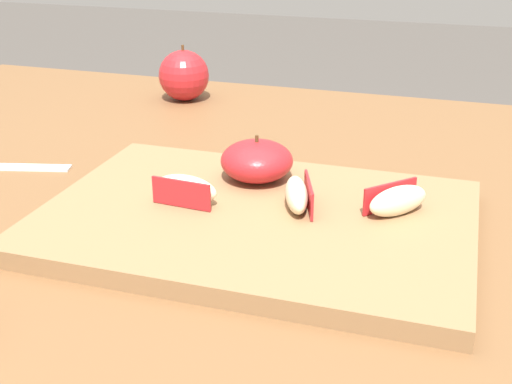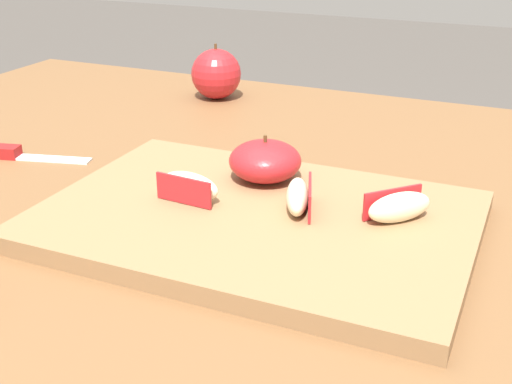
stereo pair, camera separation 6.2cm
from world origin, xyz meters
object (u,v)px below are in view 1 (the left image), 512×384
Objects in this scene: apple_wedge_middle at (298,195)px; apple_half_skin_up at (257,161)px; apple_wedge_back at (187,190)px; apple_wedge_near_knife at (397,200)px; cutting_board at (256,220)px; whole_apple_crimson at (184,75)px.

apple_half_skin_up is at bearing 135.57° from apple_wedge_middle.
apple_wedge_near_knife is (0.20, 0.04, 0.00)m from apple_wedge_back.
apple_wedge_back and apple_wedge_near_knife have the same top height.
apple_wedge_back is (-0.07, -0.00, 0.02)m from cutting_board.
apple_half_skin_up is 0.38m from whole_apple_crimson.
apple_wedge_back is at bearing -178.64° from cutting_board.
apple_half_skin_up is 1.12× the size of apple_wedge_middle.
whole_apple_crimson is (-0.24, 0.39, 0.03)m from cutting_board.
apple_wedge_back is 1.07× the size of apple_wedge_near_knife.
whole_apple_crimson reaches higher than apple_wedge_near_knife.
whole_apple_crimson is at bearing 113.51° from apple_wedge_back.
whole_apple_crimson is (-0.22, 0.32, -0.00)m from apple_half_skin_up.
apple_wedge_middle is 0.09m from apple_wedge_near_knife.
apple_wedge_middle is (0.04, 0.02, 0.02)m from cutting_board.
whole_apple_crimson is (-0.28, 0.37, 0.01)m from apple_wedge_middle.
apple_wedge_middle is 1.10× the size of apple_wedge_near_knife.
apple_wedge_back is (-0.05, -0.08, -0.01)m from apple_half_skin_up.
apple_wedge_back reaches higher than cutting_board.
apple_half_skin_up is at bearing -55.51° from whole_apple_crimson.
whole_apple_crimson is (-0.37, 0.36, 0.01)m from apple_wedge_near_knife.
apple_wedge_back and apple_wedge_middle have the same top height.
apple_half_skin_up is 0.16m from apple_wedge_near_knife.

